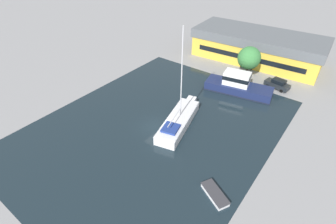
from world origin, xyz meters
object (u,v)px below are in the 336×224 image
Objects in this scene: parked_car at (278,84)px; small_dinghy at (215,194)px; quay_tree_near_building at (249,58)px; sailboat_moored at (179,120)px; motor_cruiser at (238,85)px; warehouse_building at (257,46)px.

parked_car is 26.32m from small_dinghy.
quay_tree_near_building is 0.45× the size of sailboat_moored.
motor_cruiser reaches higher than parked_car.
quay_tree_near_building is at bearing 69.82° from sailboat_moored.
motor_cruiser is 22.15m from small_dinghy.
motor_cruiser is (0.71, -5.04, -2.92)m from quay_tree_near_building.
warehouse_building is 12.11m from parked_car.
quay_tree_near_building is 6.60m from parked_car.
motor_cruiser is (2.68, 13.33, 0.50)m from sailboat_moored.
quay_tree_near_building is 0.54× the size of motor_cruiser.
warehouse_building is 14.79m from motor_cruiser.
quay_tree_near_building is at bearing -2.48° from motor_cruiser.
motor_cruiser is at bearing -133.25° from small_dinghy.
warehouse_building is 1.88× the size of sailboat_moored.
sailboat_moored is at bearing 158.08° from motor_cruiser.
motor_cruiser is 3.05× the size of small_dinghy.
sailboat_moored reaches higher than warehouse_building.
warehouse_building is 6.03× the size of parked_car.
sailboat_moored is at bearing 166.73° from parked_car.
warehouse_building reaches higher than parked_car.
parked_car is at bearing 2.80° from quay_tree_near_building.
motor_cruiser is at bearing 64.55° from sailboat_moored.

